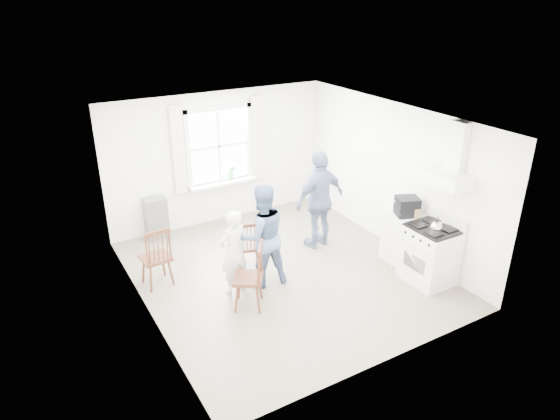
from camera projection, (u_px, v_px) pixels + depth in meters
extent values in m
cube|color=#786E5D|center=(283.00, 273.00, 8.32)|extent=(4.62, 5.12, 0.02)
cube|color=white|center=(218.00, 158.00, 9.78)|extent=(4.62, 0.04, 2.64)
cube|color=white|center=(393.00, 275.00, 5.79)|extent=(4.62, 0.04, 2.64)
cube|color=white|center=(139.00, 234.00, 6.74)|extent=(0.04, 5.12, 2.64)
cube|color=white|center=(394.00, 176.00, 8.82)|extent=(0.04, 5.12, 2.64)
cube|color=white|center=(284.00, 119.00, 7.25)|extent=(4.62, 5.12, 0.02)
cube|color=white|center=(219.00, 146.00, 9.65)|extent=(1.20, 0.02, 1.40)
cube|color=white|center=(217.00, 108.00, 9.32)|extent=(1.38, 0.09, 0.09)
cube|color=white|center=(221.00, 182.00, 9.93)|extent=(1.38, 0.09, 0.09)
cube|color=white|center=(187.00, 151.00, 9.33)|extent=(0.09, 0.09, 1.58)
cube|color=white|center=(249.00, 142.00, 9.92)|extent=(0.09, 0.09, 1.58)
cube|color=white|center=(223.00, 183.00, 9.86)|extent=(1.38, 0.24, 0.06)
cube|color=#F5E9C9|center=(179.00, 150.00, 9.21)|extent=(0.24, 0.05, 1.70)
cube|color=#F5E9C9|center=(257.00, 138.00, 9.97)|extent=(0.24, 0.05, 1.70)
cube|color=white|center=(445.00, 178.00, 7.46)|extent=(0.45, 0.76, 0.18)
cube|color=white|center=(457.00, 147.00, 7.34)|extent=(0.14, 0.30, 0.76)
cube|color=slate|center=(156.00, 218.00, 9.35)|extent=(0.40, 0.30, 0.80)
cube|color=silver|center=(429.00, 255.00, 7.93)|extent=(0.65, 0.76, 0.92)
cube|color=black|center=(433.00, 228.00, 7.74)|extent=(0.61, 0.72, 0.03)
cube|color=silver|center=(447.00, 219.00, 7.84)|extent=(0.06, 0.76, 0.20)
cylinder|color=silver|center=(415.00, 247.00, 7.68)|extent=(0.02, 0.61, 0.02)
sphere|color=silver|center=(436.00, 227.00, 7.54)|extent=(0.18, 0.18, 0.18)
cylinder|color=silver|center=(436.00, 230.00, 7.56)|extent=(0.16, 0.16, 0.04)
torus|color=black|center=(437.00, 221.00, 7.50)|extent=(0.11, 0.04, 0.11)
cube|color=white|center=(402.00, 237.00, 8.52)|extent=(0.50, 0.55, 0.90)
cube|color=black|center=(407.00, 211.00, 8.24)|extent=(0.45, 0.43, 0.17)
cube|color=black|center=(408.00, 202.00, 8.17)|extent=(0.45, 0.43, 0.15)
cube|color=#A3844F|center=(411.00, 212.00, 8.18)|extent=(0.31, 0.27, 0.17)
cube|color=#462216|center=(156.00, 258.00, 7.83)|extent=(0.47, 0.45, 0.05)
cube|color=#462216|center=(158.00, 247.00, 7.58)|extent=(0.42, 0.10, 0.56)
cylinder|color=#462216|center=(157.00, 271.00, 7.93)|extent=(0.04, 0.04, 0.45)
cube|color=#462216|center=(249.00, 246.00, 8.30)|extent=(0.47, 0.46, 0.05)
cube|color=#462216|center=(251.00, 237.00, 8.05)|extent=(0.37, 0.15, 0.50)
cylinder|color=#462216|center=(250.00, 257.00, 8.39)|extent=(0.03, 0.03, 0.40)
cube|color=#462216|center=(248.00, 278.00, 7.28)|extent=(0.59, 0.60, 0.05)
cube|color=#462216|center=(261.00, 262.00, 7.15)|extent=(0.28, 0.38, 0.56)
cylinder|color=#462216|center=(249.00, 293.00, 7.38)|extent=(0.04, 0.04, 0.45)
imported|color=white|center=(233.00, 252.00, 7.57)|extent=(0.59, 0.59, 1.37)
imported|color=slate|center=(262.00, 235.00, 7.72)|extent=(0.89, 0.89, 1.69)
imported|color=navy|center=(320.00, 200.00, 8.86)|extent=(1.19, 1.19, 1.81)
imported|color=#347536|center=(231.00, 173.00, 9.86)|extent=(0.21, 0.21, 0.29)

